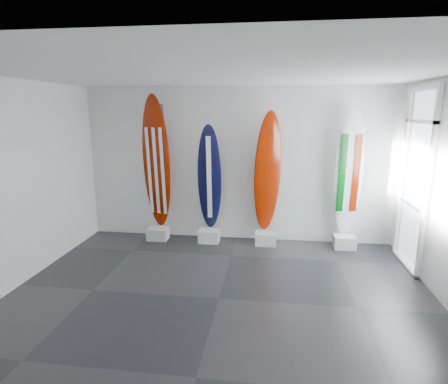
# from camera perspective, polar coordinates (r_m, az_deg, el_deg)

# --- Properties ---
(floor) EXTENTS (6.00, 6.00, 0.00)m
(floor) POSITION_cam_1_polar(r_m,az_deg,el_deg) (5.26, -0.81, -16.33)
(floor) COLOR black
(floor) RESTS_ON ground
(ceiling) EXTENTS (6.00, 6.00, 0.00)m
(ceiling) POSITION_cam_1_polar(r_m,az_deg,el_deg) (4.62, -0.93, 18.26)
(ceiling) COLOR white
(ceiling) RESTS_ON wall_back
(wall_back) EXTENTS (6.00, 0.00, 6.00)m
(wall_back) POSITION_cam_1_polar(r_m,az_deg,el_deg) (7.16, 2.08, 4.25)
(wall_back) COLOR white
(wall_back) RESTS_ON ground
(wall_front) EXTENTS (6.00, 0.00, 6.00)m
(wall_front) POSITION_cam_1_polar(r_m,az_deg,el_deg) (2.40, -9.88, -13.51)
(wall_front) COLOR white
(wall_front) RESTS_ON ground
(wall_left) EXTENTS (0.00, 5.00, 5.00)m
(wall_left) POSITION_cam_1_polar(r_m,az_deg,el_deg) (5.94, -30.82, 0.69)
(wall_left) COLOR white
(wall_left) RESTS_ON ground
(display_block_usa) EXTENTS (0.40, 0.30, 0.24)m
(display_block_usa) POSITION_cam_1_polar(r_m,az_deg,el_deg) (7.50, -10.31, -6.44)
(display_block_usa) COLOR silver
(display_block_usa) RESTS_ON floor
(surfboard_usa) EXTENTS (0.63, 0.35, 2.62)m
(surfboard_usa) POSITION_cam_1_polar(r_m,az_deg,el_deg) (7.26, -10.51, 4.53)
(surfboard_usa) COLOR #791601
(surfboard_usa) RESTS_ON display_block_usa
(display_block_navy) EXTENTS (0.40, 0.30, 0.24)m
(display_block_navy) POSITION_cam_1_polar(r_m,az_deg,el_deg) (7.25, -2.33, -6.90)
(display_block_navy) COLOR silver
(display_block_navy) RESTS_ON floor
(surfboard_navy) EXTENTS (0.47, 0.26, 2.07)m
(surfboard_navy) POSITION_cam_1_polar(r_m,az_deg,el_deg) (7.05, -2.28, 2.21)
(surfboard_navy) COLOR black
(surfboard_navy) RESTS_ON display_block_navy
(display_block_swiss) EXTENTS (0.40, 0.30, 0.24)m
(display_block_swiss) POSITION_cam_1_polar(r_m,az_deg,el_deg) (7.16, 6.54, -7.25)
(display_block_swiss) COLOR silver
(display_block_swiss) RESTS_ON floor
(surfboard_swiss) EXTENTS (0.59, 0.45, 2.32)m
(surfboard_swiss) POSITION_cam_1_polar(r_m,az_deg,el_deg) (6.93, 6.82, 3.01)
(surfboard_swiss) COLOR #791601
(surfboard_swiss) RESTS_ON display_block_swiss
(display_block_italy) EXTENTS (0.40, 0.30, 0.24)m
(display_block_italy) POSITION_cam_1_polar(r_m,az_deg,el_deg) (7.29, 18.33, -7.46)
(display_block_italy) COLOR silver
(display_block_italy) RESTS_ON floor
(surfboard_italy) EXTENTS (0.55, 0.26, 2.36)m
(surfboard_italy) POSITION_cam_1_polar(r_m,az_deg,el_deg) (7.06, 18.92, 2.76)
(surfboard_italy) COLOR white
(surfboard_italy) RESTS_ON display_block_italy
(wall_outlet) EXTENTS (0.09, 0.02, 0.13)m
(wall_outlet) POSITION_cam_1_polar(r_m,az_deg,el_deg) (8.00, -15.79, -3.76)
(wall_outlet) COLOR silver
(wall_outlet) RESTS_ON wall_back
(glass_door) EXTENTS (0.12, 1.16, 2.85)m
(glass_door) POSITION_cam_1_polar(r_m,az_deg,el_deg) (6.61, 27.74, 1.41)
(glass_door) COLOR white
(glass_door) RESTS_ON floor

